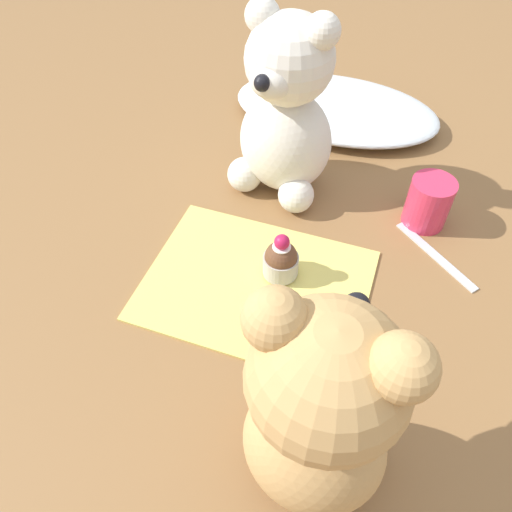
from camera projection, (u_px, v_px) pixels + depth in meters
name	position (u px, v px, depth m)	size (l,w,h in m)	color
ground_plane	(256.00, 285.00, 0.63)	(4.00, 4.00, 0.00)	olive
knitted_placemat	(256.00, 284.00, 0.63)	(0.28, 0.21, 0.01)	#E0D166
tulle_cloth	(336.00, 108.00, 0.87)	(0.36, 0.21, 0.04)	white
teddy_bear_cream	(286.00, 113.00, 0.67)	(0.16, 0.15, 0.26)	silver
teddy_bear_tan	(321.00, 412.00, 0.39)	(0.13, 0.14, 0.26)	tan
cupcake_near_cream_bear	(281.00, 260.00, 0.62)	(0.05, 0.05, 0.07)	#B2ADA3
cupcake_near_tan_bear	(312.00, 326.00, 0.56)	(0.06, 0.06, 0.07)	#B2ADA3
juice_glass	(428.00, 203.00, 0.68)	(0.06, 0.06, 0.07)	#DB3356
teaspoon	(436.00, 255.00, 0.67)	(0.14, 0.01, 0.01)	silver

